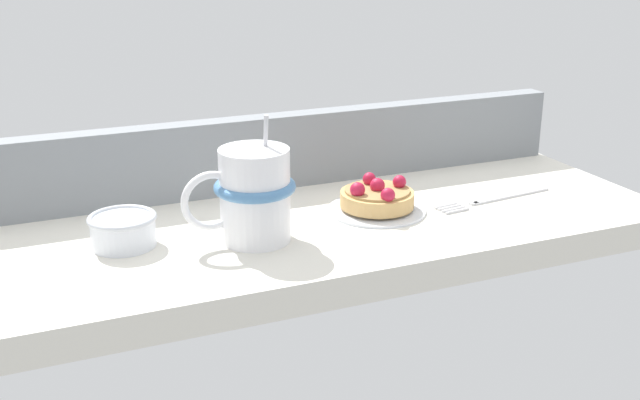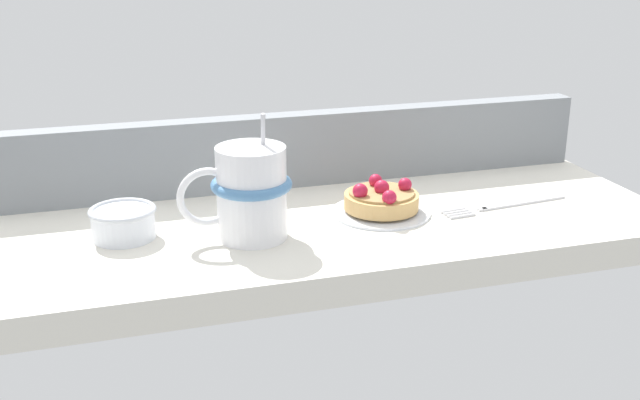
% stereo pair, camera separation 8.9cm
% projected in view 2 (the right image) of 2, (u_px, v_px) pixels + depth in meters
% --- Properties ---
extents(ground_plane, '(0.82, 0.31, 0.04)m').
position_uv_depth(ground_plane, '(331.00, 232.00, 0.92)').
color(ground_plane, silver).
extents(window_rail_back, '(0.80, 0.03, 0.10)m').
position_uv_depth(window_rail_back, '(300.00, 149.00, 1.03)').
color(window_rail_back, gray).
rests_on(window_rail_back, ground_plane).
extents(dessert_plate, '(0.12, 0.12, 0.01)m').
position_uv_depth(dessert_plate, '(382.00, 212.00, 0.93)').
color(dessert_plate, silver).
rests_on(dessert_plate, ground_plane).
extents(raspberry_tart, '(0.09, 0.09, 0.04)m').
position_uv_depth(raspberry_tart, '(382.00, 199.00, 0.93)').
color(raspberry_tart, tan).
rests_on(raspberry_tart, dessert_plate).
extents(coffee_mug, '(0.13, 0.09, 0.14)m').
position_uv_depth(coffee_mug, '(250.00, 192.00, 0.85)').
color(coffee_mug, white).
rests_on(coffee_mug, ground_plane).
extents(dessert_fork, '(0.18, 0.03, 0.01)m').
position_uv_depth(dessert_fork, '(505.00, 205.00, 0.96)').
color(dessert_fork, silver).
rests_on(dessert_fork, ground_plane).
extents(sugar_bowl, '(0.07, 0.07, 0.04)m').
position_uv_depth(sugar_bowl, '(123.00, 222.00, 0.86)').
color(sugar_bowl, silver).
rests_on(sugar_bowl, ground_plane).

